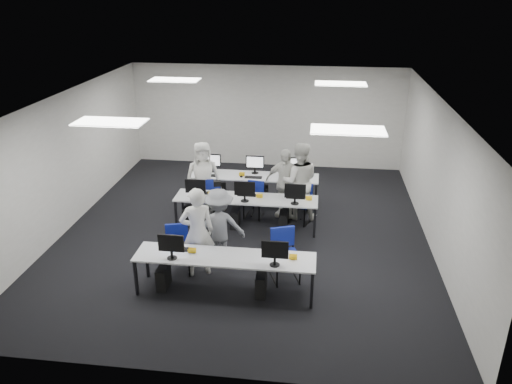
# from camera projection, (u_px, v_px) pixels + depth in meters

# --- Properties ---
(room) EXTENTS (9.00, 9.02, 3.00)m
(room) POSITION_uv_depth(u_px,v_px,m) (244.00, 169.00, 10.66)
(room) COLOR black
(room) RESTS_ON ground
(ceiling_panels) EXTENTS (5.20, 4.60, 0.02)m
(ceiling_panels) POSITION_uv_depth(u_px,v_px,m) (244.00, 100.00, 10.09)
(ceiling_panels) COLOR white
(ceiling_panels) RESTS_ON room
(desk_front) EXTENTS (3.20, 0.70, 0.73)m
(desk_front) POSITION_uv_depth(u_px,v_px,m) (225.00, 259.00, 8.79)
(desk_front) COLOR silver
(desk_front) RESTS_ON ground
(desk_mid) EXTENTS (3.20, 0.70, 0.73)m
(desk_mid) POSITION_uv_depth(u_px,v_px,m) (246.00, 200.00, 11.16)
(desk_mid) COLOR silver
(desk_mid) RESTS_ON ground
(desk_back) EXTENTS (3.20, 0.70, 0.73)m
(desk_back) POSITION_uv_depth(u_px,v_px,m) (254.00, 177.00, 12.44)
(desk_back) COLOR silver
(desk_back) RESTS_ON ground
(equipment_front) EXTENTS (2.51, 0.41, 1.19)m
(equipment_front) POSITION_uv_depth(u_px,v_px,m) (214.00, 274.00, 8.92)
(equipment_front) COLOR #0D1EAE
(equipment_front) RESTS_ON desk_front
(equipment_mid) EXTENTS (2.91, 0.41, 1.19)m
(equipment_mid) POSITION_uv_depth(u_px,v_px,m) (238.00, 213.00, 11.30)
(equipment_mid) COLOR white
(equipment_mid) RESTS_ON desk_mid
(equipment_back) EXTENTS (2.91, 0.41, 1.19)m
(equipment_back) POSITION_uv_depth(u_px,v_px,m) (262.00, 189.00, 12.56)
(equipment_back) COLOR white
(equipment_back) RESTS_ON desk_back
(chair_0) EXTENTS (0.56, 0.59, 0.92)m
(chair_0) POSITION_uv_depth(u_px,v_px,m) (178.00, 258.00, 9.58)
(chair_0) COLOR navy
(chair_0) RESTS_ON ground
(chair_1) EXTENTS (0.64, 0.66, 0.99)m
(chair_1) POSITION_uv_depth(u_px,v_px,m) (285.00, 264.00, 9.33)
(chair_1) COLOR navy
(chair_1) RESTS_ON ground
(chair_2) EXTENTS (0.51, 0.54, 0.87)m
(chair_2) POSITION_uv_depth(u_px,v_px,m) (206.00, 206.00, 11.85)
(chair_2) COLOR navy
(chair_2) RESTS_ON ground
(chair_3) EXTENTS (0.48, 0.51, 0.85)m
(chair_3) POSITION_uv_depth(u_px,v_px,m) (254.00, 206.00, 11.86)
(chair_3) COLOR navy
(chair_3) RESTS_ON ground
(chair_4) EXTENTS (0.58, 0.61, 0.90)m
(chair_4) POSITION_uv_depth(u_px,v_px,m) (300.00, 210.00, 11.59)
(chair_4) COLOR navy
(chair_4) RESTS_ON ground
(chair_5) EXTENTS (0.50, 0.52, 0.83)m
(chair_5) POSITION_uv_depth(u_px,v_px,m) (213.00, 200.00, 12.20)
(chair_5) COLOR navy
(chair_5) RESTS_ON ground
(chair_6) EXTENTS (0.41, 0.44, 0.82)m
(chair_6) POSITION_uv_depth(u_px,v_px,m) (245.00, 203.00, 12.03)
(chair_6) COLOR navy
(chair_6) RESTS_ON ground
(chair_7) EXTENTS (0.56, 0.58, 0.88)m
(chair_7) POSITION_uv_depth(u_px,v_px,m) (297.00, 204.00, 11.93)
(chair_7) COLOR navy
(chair_7) RESTS_ON ground
(handbag) EXTENTS (0.35, 0.29, 0.25)m
(handbag) POSITION_uv_depth(u_px,v_px,m) (196.00, 188.00, 11.38)
(handbag) COLOR #98704E
(handbag) RESTS_ON desk_mid
(student_0) EXTENTS (0.77, 0.66, 1.77)m
(student_0) POSITION_uv_depth(u_px,v_px,m) (197.00, 232.00, 9.28)
(student_0) COLOR beige
(student_0) RESTS_ON ground
(student_1) EXTENTS (0.95, 0.76, 1.85)m
(student_1) POSITION_uv_depth(u_px,v_px,m) (299.00, 181.00, 11.56)
(student_1) COLOR beige
(student_1) RESTS_ON ground
(student_2) EXTENTS (0.97, 0.78, 1.73)m
(student_2) POSITION_uv_depth(u_px,v_px,m) (203.00, 177.00, 11.97)
(student_2) COLOR beige
(student_2) RESTS_ON ground
(student_3) EXTENTS (1.06, 0.74, 1.68)m
(student_3) POSITION_uv_depth(u_px,v_px,m) (285.00, 183.00, 11.67)
(student_3) COLOR beige
(student_3) RESTS_ON ground
(photographer) EXTENTS (1.13, 0.83, 1.57)m
(photographer) POSITION_uv_depth(u_px,v_px,m) (219.00, 227.00, 9.72)
(photographer) COLOR slate
(photographer) RESTS_ON ground
(dslr_camera) EXTENTS (0.18, 0.21, 0.10)m
(dslr_camera) POSITION_uv_depth(u_px,v_px,m) (217.00, 183.00, 9.55)
(dslr_camera) COLOR black
(dslr_camera) RESTS_ON photographer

